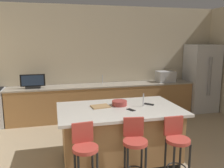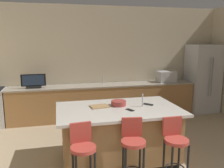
{
  "view_description": "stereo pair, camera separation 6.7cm",
  "coord_description": "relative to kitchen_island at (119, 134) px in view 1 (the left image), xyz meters",
  "views": [
    {
      "loc": [
        -1.3,
        -1.45,
        2.06
      ],
      "look_at": [
        -0.1,
        3.38,
        1.11
      ],
      "focal_mm": 37.67,
      "sensor_mm": 36.0,
      "label": 1
    },
    {
      "loc": [
        -1.23,
        -1.47,
        2.06
      ],
      "look_at": [
        -0.1,
        3.38,
        1.11
      ],
      "focal_mm": 37.67,
      "sensor_mm": 36.0,
      "label": 2
    }
  ],
  "objects": [
    {
      "name": "sink_faucet_back",
      "position": [
        0.2,
        2.39,
        0.54
      ],
      "size": [
        0.02,
        0.02,
        0.24
      ],
      "primitive_type": "cylinder",
      "color": "#B2B2B7",
      "rests_on": "counter_back"
    },
    {
      "name": "cutting_board",
      "position": [
        -0.3,
        0.13,
        0.47
      ],
      "size": [
        0.33,
        0.27,
        0.02
      ],
      "primitive_type": "cube",
      "rotation": [
        0.0,
        0.0,
        0.13
      ],
      "color": "#A87F51",
      "rests_on": "kitchen_island"
    },
    {
      "name": "wall_back",
      "position": [
        0.26,
        2.67,
        0.99
      ],
      "size": [
        7.07,
        0.12,
        2.93
      ],
      "primitive_type": "cube",
      "color": "beige",
      "rests_on": "ground_plane"
    },
    {
      "name": "fruit_bowl",
      "position": [
        0.04,
        0.14,
        0.5
      ],
      "size": [
        0.26,
        0.26,
        0.08
      ],
      "primitive_type": "cylinder",
      "color": "#993833",
      "rests_on": "kitchen_island"
    },
    {
      "name": "microwave",
      "position": [
        1.98,
        2.29,
        0.56
      ],
      "size": [
        0.48,
        0.36,
        0.3
      ],
      "primitive_type": "cube",
      "color": "#B7BABF",
      "rests_on": "counter_back"
    },
    {
      "name": "counter_back",
      "position": [
        0.23,
        2.29,
        -0.03
      ],
      "size": [
        4.88,
        0.62,
        0.89
      ],
      "color": "#9E7042",
      "rests_on": "ground_plane"
    },
    {
      "name": "bar_stool_left",
      "position": [
        -0.69,
        -0.75,
        0.1
      ],
      "size": [
        0.34,
        0.35,
        0.96
      ],
      "rotation": [
        0.0,
        0.0,
        0.1
      ],
      "color": "#B23D33",
      "rests_on": "ground_plane"
    },
    {
      "name": "tv_monitor",
      "position": [
        -1.54,
        2.24,
        0.57
      ],
      "size": [
        0.58,
        0.16,
        0.34
      ],
      "color": "black",
      "rests_on": "counter_back"
    },
    {
      "name": "tv_remote",
      "position": [
        0.56,
        0.06,
        0.47
      ],
      "size": [
        0.15,
        0.15,
        0.02
      ],
      "primitive_type": "cube",
      "rotation": [
        0.0,
        0.0,
        0.74
      ],
      "color": "black",
      "rests_on": "kitchen_island"
    },
    {
      "name": "bar_stool_center",
      "position": [
        0.01,
        -0.76,
        0.11
      ],
      "size": [
        0.34,
        0.36,
        0.98
      ],
      "rotation": [
        0.0,
        0.0,
        -0.15
      ],
      "color": "#B23D33",
      "rests_on": "ground_plane"
    },
    {
      "name": "refrigerator",
      "position": [
        3.08,
        2.24,
        0.48
      ],
      "size": [
        0.82,
        0.75,
        1.92
      ],
      "color": "#B7BABF",
      "rests_on": "ground_plane"
    },
    {
      "name": "sink_faucet_island",
      "position": [
        0.42,
        0.0,
        0.57
      ],
      "size": [
        0.02,
        0.02,
        0.22
      ],
      "primitive_type": "cylinder",
      "color": "#B2B2B7",
      "rests_on": "kitchen_island"
    },
    {
      "name": "kitchen_island",
      "position": [
        0.0,
        0.0,
        0.0
      ],
      "size": [
        2.03,
        1.24,
        0.93
      ],
      "color": "black",
      "rests_on": "ground_plane"
    },
    {
      "name": "bar_stool_right",
      "position": [
        0.62,
        -0.81,
        0.1
      ],
      "size": [
        0.34,
        0.34,
        0.96
      ],
      "rotation": [
        0.0,
        0.0,
        0.0
      ],
      "color": "#B23D33",
      "rests_on": "ground_plane"
    },
    {
      "name": "cell_phone",
      "position": [
        0.15,
        -0.16,
        0.46
      ],
      "size": [
        0.13,
        0.17,
        0.01
      ],
      "primitive_type": "cube",
      "rotation": [
        0.0,
        0.0,
        0.44
      ],
      "color": "black",
      "rests_on": "kitchen_island"
    }
  ]
}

